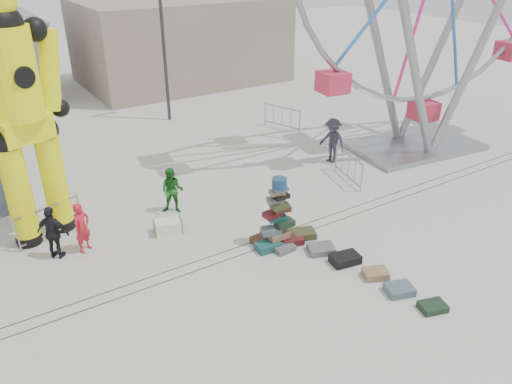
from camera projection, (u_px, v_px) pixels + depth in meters
ground at (259, 263)px, 14.06m from camera, size 90.00×90.00×0.00m
track_line_near at (248, 252)px, 14.51m from camera, size 40.00×0.04×0.01m
track_line_far at (241, 246)px, 14.81m from camera, size 40.00×0.04×0.01m
building_right at (180, 40)px, 31.33m from camera, size 12.00×8.00×5.00m
lamp_post_right at (164, 27)px, 23.30m from camera, size 1.41×0.25×8.00m
suitcase_tower at (277, 226)px, 14.68m from camera, size 1.58×1.35×2.18m
crash_test_dummy at (20, 110)px, 13.58m from camera, size 2.99×1.43×7.56m
steamer_trunk at (168, 227)px, 15.44m from camera, size 0.95×0.69×0.40m
row_case_0 at (304, 234)px, 15.24m from camera, size 0.81×0.72×0.21m
row_case_1 at (321, 249)px, 14.50m from camera, size 0.92×0.83×0.20m
row_case_2 at (345, 259)px, 14.01m from camera, size 0.89×0.66×0.25m
row_case_3 at (375, 274)px, 13.42m from camera, size 0.78×0.69×0.22m
row_case_4 at (399, 289)px, 12.82m from camera, size 0.83×0.73×0.21m
row_case_5 at (433, 307)px, 12.24m from camera, size 0.75×0.63×0.17m
barricade_dummy_b at (3, 205)px, 15.98m from camera, size 1.90×0.82×1.10m
barricade_dummy_c at (50, 222)px, 14.99m from camera, size 1.94×0.70×1.10m
barricade_wheel_front at (348, 167)px, 18.61m from camera, size 0.58×1.96×1.10m
barricade_wheel_back at (282, 118)px, 23.82m from camera, size 0.79×1.91×1.10m
pedestrian_red at (82, 227)px, 14.29m from camera, size 0.67×0.61×1.53m
pedestrian_green at (172, 191)px, 16.35m from camera, size 0.96×0.93×1.56m
pedestrian_black at (53, 233)px, 13.95m from camera, size 0.96×0.93×1.62m
pedestrian_grey at (332, 141)px, 20.04m from camera, size 0.92×1.31×1.85m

